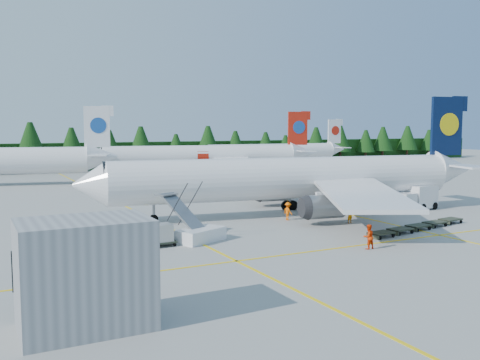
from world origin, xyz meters
name	(u,v)px	position (x,y,z in m)	size (l,w,h in m)	color
ground	(342,230)	(0.00, 0.00, 0.00)	(320.00, 320.00, 0.00)	#A0A19B
taxi_stripe_a	(134,210)	(-14.00, 20.00, 0.01)	(0.25, 120.00, 0.01)	yellow
taxi_stripe_b	(283,200)	(6.00, 20.00, 0.01)	(0.25, 120.00, 0.01)	yellow
taxi_stripe_cross	(387,242)	(0.00, -6.00, 0.01)	(80.00, 0.25, 0.01)	yellow
treeline_hedge	(117,155)	(0.00, 82.00, 3.00)	(220.00, 4.00, 6.00)	black
terminal_building	(85,274)	(-26.00, -14.00, 2.60)	(6.00, 4.00, 5.20)	gray
airliner_navy	(281,179)	(-0.90, 9.46, 3.91)	(44.57, 36.42, 13.01)	silver
airliner_red	(197,157)	(8.57, 55.29, 3.76)	(42.63, 34.75, 12.52)	silver
airliner_far_right	(268,152)	(33.84, 72.05, 3.57)	(39.18, 5.46, 11.39)	silver
airstairs	(197,231)	(-13.85, 1.52, 0.82)	(5.07, 6.41, 3.77)	silver
service_truck	(415,198)	(14.65, 5.52, 1.40)	(6.10, 3.00, 2.82)	silver
dolly_train	(418,226)	(6.13, -3.35, 0.41)	(13.12, 3.72, 0.13)	#343A2A
uld_pair	(147,235)	(-18.33, 1.14, 1.01)	(4.57, 1.91, 1.51)	#343A2A
crew_a	(350,215)	(2.73, 2.27, 0.87)	(0.64, 0.42, 1.74)	orange
crew_b	(368,237)	(-3.17, -7.31, 0.97)	(0.94, 0.74, 1.94)	#E73304
crew_c	(288,211)	(-1.78, 6.55, 0.92)	(0.76, 0.52, 1.85)	#FA6105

